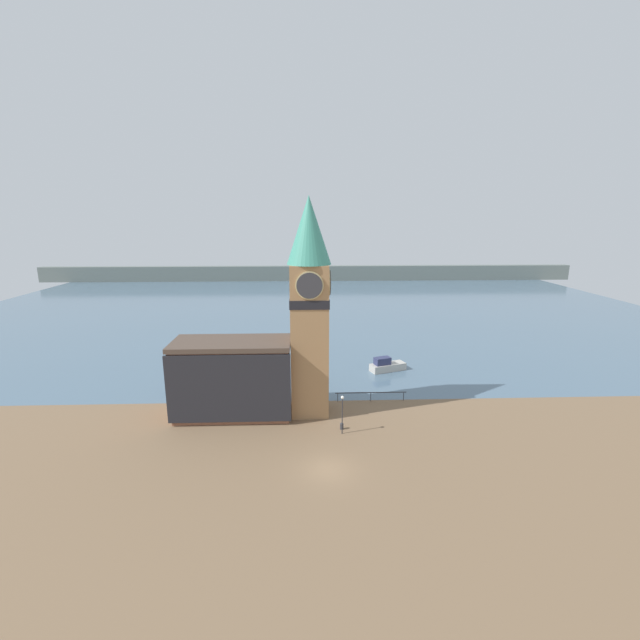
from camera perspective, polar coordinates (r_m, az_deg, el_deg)
ground_plane at (r=38.10m, az=1.04°, el=-19.32°), size 160.00×160.00×0.00m
water at (r=107.99m, az=-1.13°, el=2.34°), size 160.00×120.00×0.00m
far_shoreline at (r=147.13m, az=-1.43°, el=6.26°), size 180.00×3.00×5.00m
pier_railing at (r=50.36m, az=6.79°, el=-9.71°), size 8.25×0.08×1.09m
clock_tower at (r=44.07m, az=-1.43°, el=2.32°), size 4.48×4.48×22.84m
pier_building at (r=46.58m, az=-11.55°, el=-7.62°), size 12.41×5.81×8.20m
boat_near at (r=60.29m, az=8.86°, el=-6.03°), size 5.26×3.32×2.01m
mooring_bollard_near at (r=44.15m, az=2.92°, el=-13.89°), size 0.36×0.36×0.71m
lamp_post at (r=42.29m, az=3.00°, el=-11.56°), size 0.32×0.32×3.97m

